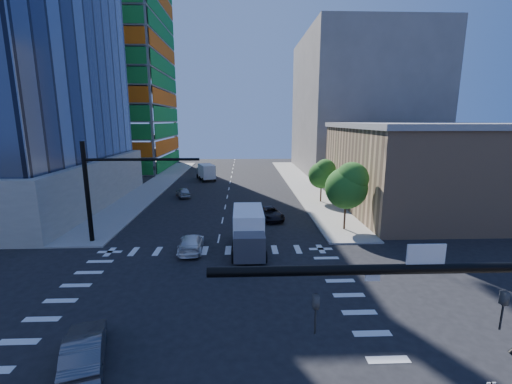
{
  "coord_description": "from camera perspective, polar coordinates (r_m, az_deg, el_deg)",
  "views": [
    {
      "loc": [
        2.33,
        -18.7,
        10.9
      ],
      "look_at": [
        3.35,
        8.0,
        5.3
      ],
      "focal_mm": 24.0,
      "sensor_mm": 36.0,
      "label": 1
    }
  ],
  "objects": [
    {
      "name": "ground",
      "position": [
        21.77,
        -8.47,
        -18.35
      ],
      "size": [
        160.0,
        160.0,
        0.0
      ],
      "primitive_type": "plane",
      "color": "black",
      "rests_on": "ground"
    },
    {
      "name": "road_markings",
      "position": [
        21.77,
        -8.47,
        -18.34
      ],
      "size": [
        20.0,
        20.0,
        0.01
      ],
      "primitive_type": "cube",
      "color": "silver",
      "rests_on": "ground"
    },
    {
      "name": "sidewalk_ne",
      "position": [
        60.55,
        7.52,
        1.44
      ],
      "size": [
        5.0,
        60.0,
        0.15
      ],
      "primitive_type": "cube",
      "color": "gray",
      "rests_on": "ground"
    },
    {
      "name": "sidewalk_nw",
      "position": [
        61.5,
        -16.11,
        1.24
      ],
      "size": [
        5.0,
        60.0,
        0.15
      ],
      "primitive_type": "cube",
      "color": "gray",
      "rests_on": "ground"
    },
    {
      "name": "construction_building",
      "position": [
        87.02,
        -23.65,
        19.97
      ],
      "size": [
        25.16,
        34.5,
        70.6
      ],
      "color": "slate",
      "rests_on": "ground"
    },
    {
      "name": "commercial_building",
      "position": [
        46.92,
        26.78,
        3.74
      ],
      "size": [
        20.5,
        22.5,
        10.6
      ],
      "color": "tan",
      "rests_on": "ground"
    },
    {
      "name": "bg_building_ne",
      "position": [
        77.78,
        16.79,
        13.64
      ],
      "size": [
        24.0,
        30.0,
        28.0
      ],
      "primitive_type": "cube",
      "color": "slate",
      "rests_on": "ground"
    },
    {
      "name": "signal_mast_nw",
      "position": [
        33.06,
        -24.06,
        1.39
      ],
      "size": [
        10.2,
        0.4,
        9.0
      ],
      "color": "black",
      "rests_on": "sidewalk_nw"
    },
    {
      "name": "tree_south",
      "position": [
        34.75,
        15.09,
        1.13
      ],
      "size": [
        4.16,
        4.16,
        6.82
      ],
      "color": "#382316",
      "rests_on": "sidewalk_ne"
    },
    {
      "name": "tree_north",
      "position": [
        46.36,
        11.06,
        3.05
      ],
      "size": [
        3.54,
        3.52,
        5.78
      ],
      "color": "#382316",
      "rests_on": "sidewalk_ne"
    },
    {
      "name": "car_nb_far",
      "position": [
        38.44,
        2.32,
        -3.57
      ],
      "size": [
        3.34,
        5.34,
        1.38
      ],
      "primitive_type": "imported",
      "rotation": [
        0.0,
        0.0,
        0.23
      ],
      "color": "black",
      "rests_on": "ground"
    },
    {
      "name": "car_sb_near",
      "position": [
        29.88,
        -10.74,
        -8.35
      ],
      "size": [
        2.18,
        4.86,
        1.38
      ],
      "primitive_type": "imported",
      "rotation": [
        0.0,
        0.0,
        3.19
      ],
      "color": "white",
      "rests_on": "ground"
    },
    {
      "name": "car_sb_mid",
      "position": [
        50.62,
        -12.03,
        -0.05
      ],
      "size": [
        2.92,
        4.37,
        1.38
      ],
      "primitive_type": "imported",
      "rotation": [
        0.0,
        0.0,
        3.49
      ],
      "color": "#979A9E",
      "rests_on": "ground"
    },
    {
      "name": "car_sb_cross",
      "position": [
        18.72,
        -26.64,
        -22.35
      ],
      "size": [
        2.99,
        4.89,
        1.52
      ],
      "primitive_type": "imported",
      "rotation": [
        0.0,
        0.0,
        3.46
      ],
      "color": "#4B4B50",
      "rests_on": "ground"
    },
    {
      "name": "box_truck_near",
      "position": [
        28.98,
        -1.25,
        -7.09
      ],
      "size": [
        2.8,
        6.48,
        3.39
      ],
      "rotation": [
        0.0,
        0.0,
        0.01
      ],
      "color": "black",
      "rests_on": "ground"
    },
    {
      "name": "box_truck_far",
      "position": [
        64.49,
        -8.4,
        3.17
      ],
      "size": [
        4.16,
        6.15,
        2.98
      ],
      "rotation": [
        0.0,
        0.0,
        3.48
      ],
      "color": "black",
      "rests_on": "ground"
    }
  ]
}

